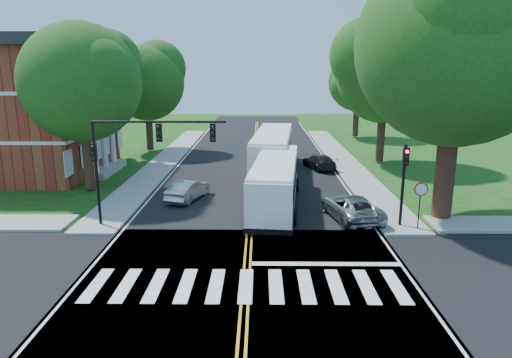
{
  "coord_description": "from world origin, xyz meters",
  "views": [
    {
      "loc": [
        0.57,
        -17.18,
        8.44
      ],
      "look_at": [
        0.33,
        7.73,
        2.4
      ],
      "focal_mm": 32.0,
      "sensor_mm": 36.0,
      "label": 1
    }
  ],
  "objects_px": {
    "bus_lead": "(275,181)",
    "signal_nw": "(138,148)",
    "signal_ne": "(404,175)",
    "dark_sedan": "(319,162)",
    "hatchback": "(188,190)",
    "bus_follow": "(273,151)",
    "suv": "(351,207)"
  },
  "relations": [
    {
      "from": "signal_ne",
      "to": "bus_follow",
      "type": "xyz_separation_m",
      "value": [
        -6.59,
        13.86,
        -1.18
      ]
    },
    {
      "from": "signal_ne",
      "to": "bus_follow",
      "type": "bearing_deg",
      "value": 115.45
    },
    {
      "from": "signal_nw",
      "to": "dark_sedan",
      "type": "height_order",
      "value": "signal_nw"
    },
    {
      "from": "signal_ne",
      "to": "dark_sedan",
      "type": "bearing_deg",
      "value": 99.59
    },
    {
      "from": "suv",
      "to": "dark_sedan",
      "type": "relative_size",
      "value": 1.18
    },
    {
      "from": "signal_ne",
      "to": "hatchback",
      "type": "xyz_separation_m",
      "value": [
        -12.37,
        5.29,
        -2.29
      ]
    },
    {
      "from": "hatchback",
      "to": "dark_sedan",
      "type": "relative_size",
      "value": 0.94
    },
    {
      "from": "bus_follow",
      "to": "hatchback",
      "type": "relative_size",
      "value": 3.25
    },
    {
      "from": "bus_lead",
      "to": "hatchback",
      "type": "xyz_separation_m",
      "value": [
        -5.69,
        1.26,
        -0.91
      ]
    },
    {
      "from": "bus_lead",
      "to": "signal_ne",
      "type": "bearing_deg",
      "value": 154.46
    },
    {
      "from": "signal_ne",
      "to": "suv",
      "type": "height_order",
      "value": "signal_ne"
    },
    {
      "from": "signal_ne",
      "to": "bus_lead",
      "type": "bearing_deg",
      "value": 148.87
    },
    {
      "from": "hatchback",
      "to": "signal_nw",
      "type": "bearing_deg",
      "value": 91.23
    },
    {
      "from": "hatchback",
      "to": "bus_lead",
      "type": "bearing_deg",
      "value": -173.62
    },
    {
      "from": "signal_nw",
      "to": "suv",
      "type": "bearing_deg",
      "value": 7.02
    },
    {
      "from": "signal_nw",
      "to": "hatchback",
      "type": "bearing_deg",
      "value": 72.37
    },
    {
      "from": "bus_lead",
      "to": "signal_nw",
      "type": "bearing_deg",
      "value": 34.35
    },
    {
      "from": "bus_follow",
      "to": "hatchback",
      "type": "xyz_separation_m",
      "value": [
        -5.78,
        -8.56,
        -1.1
      ]
    },
    {
      "from": "bus_follow",
      "to": "bus_lead",
      "type": "bearing_deg",
      "value": 94.79
    },
    {
      "from": "signal_nw",
      "to": "bus_follow",
      "type": "height_order",
      "value": "signal_nw"
    },
    {
      "from": "suv",
      "to": "dark_sedan",
      "type": "bearing_deg",
      "value": -100.63
    },
    {
      "from": "hatchback",
      "to": "dark_sedan",
      "type": "xyz_separation_m",
      "value": [
        9.83,
        9.72,
        -0.04
      ]
    },
    {
      "from": "suv",
      "to": "signal_ne",
      "type": "bearing_deg",
      "value": 138.31
    },
    {
      "from": "bus_lead",
      "to": "dark_sedan",
      "type": "bearing_deg",
      "value": -105.12
    },
    {
      "from": "hatchback",
      "to": "suv",
      "type": "height_order",
      "value": "suv"
    },
    {
      "from": "dark_sedan",
      "to": "signal_ne",
      "type": "bearing_deg",
      "value": 83.84
    },
    {
      "from": "hatchback",
      "to": "suv",
      "type": "xyz_separation_m",
      "value": [
        9.96,
        -3.87,
        0.04
      ]
    },
    {
      "from": "bus_lead",
      "to": "dark_sedan",
      "type": "height_order",
      "value": "bus_lead"
    },
    {
      "from": "signal_nw",
      "to": "signal_ne",
      "type": "height_order",
      "value": "signal_nw"
    },
    {
      "from": "signal_nw",
      "to": "bus_follow",
      "type": "relative_size",
      "value": 0.54
    },
    {
      "from": "bus_follow",
      "to": "dark_sedan",
      "type": "relative_size",
      "value": 3.04
    },
    {
      "from": "bus_follow",
      "to": "suv",
      "type": "distance_m",
      "value": 13.16
    }
  ]
}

